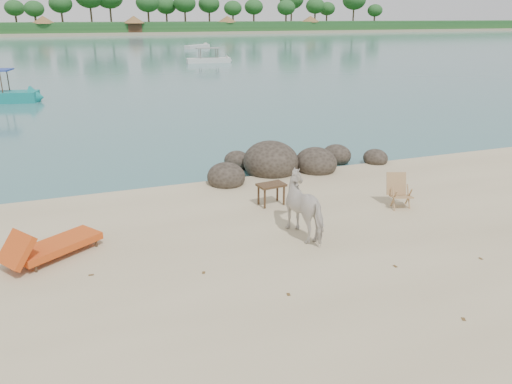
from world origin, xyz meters
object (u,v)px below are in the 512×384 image
(cow, at_px, (307,207))
(side_table, at_px, (271,196))
(boulders, at_px, (284,163))
(deck_chair, at_px, (402,193))
(lounge_chair, at_px, (58,242))

(cow, height_order, side_table, cow)
(boulders, bearing_deg, deck_chair, -69.87)
(cow, distance_m, side_table, 2.05)
(side_table, height_order, lounge_chair, lounge_chair)
(side_table, bearing_deg, cow, -95.91)
(lounge_chair, distance_m, deck_chair, 8.29)
(cow, xyz_separation_m, deck_chair, (3.02, 0.67, -0.26))
(cow, height_order, lounge_chair, cow)
(cow, bearing_deg, side_table, -97.35)
(boulders, distance_m, cow, 5.05)
(boulders, bearing_deg, cow, -107.43)
(lounge_chair, xyz_separation_m, deck_chair, (8.29, -0.18, 0.11))
(boulders, relative_size, deck_chair, 7.39)
(side_table, distance_m, lounge_chair, 5.35)
(boulders, xyz_separation_m, lounge_chair, (-6.78, -3.95, 0.08))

